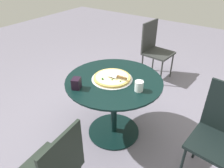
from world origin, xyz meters
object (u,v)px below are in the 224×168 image
Objects in this scene: pizza_server at (117,76)px; patio_chair_far at (221,132)px; patio_chair_near at (154,47)px; patio_table at (114,97)px; drinking_cup at (139,86)px; patio_chair_corner at (54,168)px; pizza_on_tray at (112,78)px; napkin_dispenser at (76,83)px.

patio_chair_far reaches higher than pizza_server.
patio_table is at bearing 9.01° from patio_chair_near.
patio_table is 0.40m from drinking_cup.
pizza_server is 0.26m from drinking_cup.
drinking_cup is 0.12× the size of patio_chair_corner.
patio_chair_far is (-0.06, 1.05, 0.03)m from patio_table.
pizza_on_tray is 1.01m from patio_chair_corner.
pizza_server is 1.01m from patio_chair_corner.
pizza_server is at bearing -173.65° from patio_chair_corner.
pizza_server is at bearing 119.92° from napkin_dispenser.
patio_chair_corner is at bearing 4.36° from napkin_dispenser.
drinking_cup is 0.98m from patio_chair_corner.
patio_chair_far reaches higher than patio_chair_corner.
pizza_server reaches higher than pizza_on_tray.
patio_table is at bearing -86.82° from patio_chair_far.
patio_chair_far is (-0.06, 1.01, -0.23)m from pizza_server.
pizza_server reaches higher than patio_table.
patio_table is 1.51m from patio_chair_near.
patio_chair_corner is (2.46, 0.38, -0.03)m from patio_chair_near.
napkin_dispenser reaches higher than drinking_cup.
patio_chair_near is 0.99× the size of patio_chair_far.
drinking_cup is 0.11× the size of patio_chair_far.
pizza_server is at bearing -86.75° from patio_chair_far.
napkin_dispenser is (0.34, -0.24, 0.00)m from pizza_server.
pizza_server is (-0.00, 0.06, 0.04)m from pizza_on_tray.
patio_table is at bearing 92.77° from pizza_on_tray.
pizza_on_tray is 0.07m from pizza_server.
patio_chair_near is (-1.49, -0.24, 0.02)m from patio_table.
drinking_cup reaches higher than pizza_server.
patio_table is at bearing -171.26° from patio_chair_corner.
patio_table is 4.66× the size of pizza_server.
pizza_on_tray is 0.33m from drinking_cup.
patio_chair_corner is at bearing 10.12° from pizza_on_tray.
napkin_dispenser is (0.33, -0.20, 0.26)m from patio_table.
patio_table is 1.05m from patio_chair_far.
pizza_on_tray is 0.49× the size of patio_chair_corner.
napkin_dispenser reaches higher than pizza_on_tray.
drinking_cup is 0.59m from napkin_dispenser.
drinking_cup is (0.03, 0.33, 0.04)m from pizza_on_tray.
patio_chair_corner is at bearing -41.35° from patio_chair_far.
patio_table is 1.06× the size of patio_chair_far.
napkin_dispenser reaches higher than patio_table.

